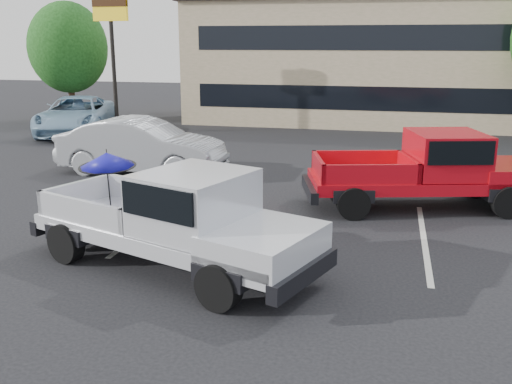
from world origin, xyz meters
The scene contains 11 objects.
ground centered at (0.00, 0.00, 0.00)m, with size 90.00×90.00×0.00m, color black.
stripe_left centered at (-3.00, 2.00, 0.00)m, with size 0.12×5.00×0.01m, color silver.
stripe_right centered at (3.00, 2.00, 0.00)m, with size 0.12×5.00×0.01m, color silver.
motel_building centered at (2.00, 20.99, 3.21)m, with size 20.40×8.40×6.30m.
motel_sign centered at (-10.00, 14.00, 4.65)m, with size 1.60×0.22×6.00m.
tree_left centered at (-14.00, 17.00, 3.73)m, with size 3.96×3.96×6.02m.
tree_back centered at (6.00, 24.00, 4.41)m, with size 4.68×4.68×7.11m.
silver_pickup centered at (-1.31, -0.71, 1.05)m, with size 6.02×3.81×2.06m.
red_pickup centered at (3.38, 4.60, 1.04)m, with size 6.10×3.41×1.90m.
silver_sedan centered at (-5.39, 6.50, 0.86)m, with size 1.82×5.23×1.72m, color #A7AAAF.
blue_suv centered at (-11.58, 13.22, 0.83)m, with size 2.75×5.96×1.66m, color #7EA1BC.
Camera 1 is at (2.15, -9.86, 4.06)m, focal length 40.00 mm.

